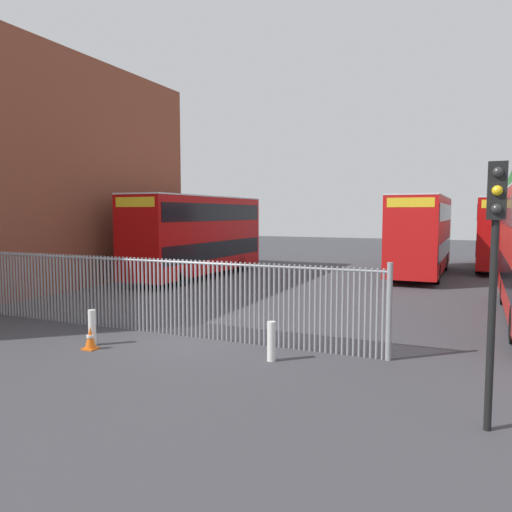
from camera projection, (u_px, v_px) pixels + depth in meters
ground_plane at (294, 295)px, 21.26m from camera, size 100.00×100.00×0.00m
palisade_fence at (147, 292)px, 14.59m from camera, size 14.12×0.14×2.35m
double_decker_bus_behind_fence_left at (198, 233)px, 27.03m from camera, size 2.54×10.81×4.42m
double_decker_bus_behind_fence_right at (422, 232)px, 27.85m from camera, size 2.54×10.81×4.42m
double_decker_bus_far_back at (499, 230)px, 31.23m from camera, size 2.54×10.81×4.42m
bollard_near_left at (92, 328)px, 13.16m from camera, size 0.20×0.20×0.95m
bollard_center_front at (271, 341)px, 11.75m from camera, size 0.20×0.20×0.95m
traffic_cone_mid_forecourt at (90, 338)px, 12.77m from camera, size 0.34×0.34×0.59m
traffic_light_kerbside at (495, 246)px, 7.76m from camera, size 0.28×0.33×4.30m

